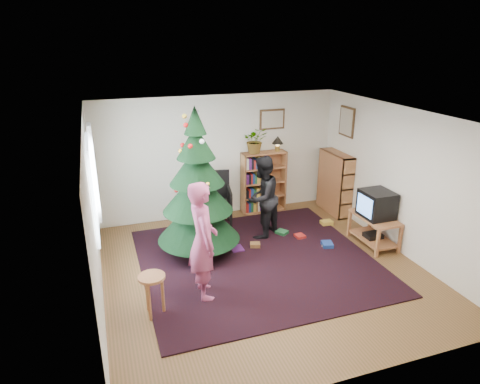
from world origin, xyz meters
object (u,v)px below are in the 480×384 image
object	(u,v)px
christmas_tree	(198,195)
person_standing	(203,241)
tv_stand	(374,228)
armchair	(214,197)
potted_plant	(255,140)
person_by_chair	(262,198)
stool	(152,285)
picture_back	(272,119)
crt_tv	(377,204)
bookshelf_right	(335,182)
table_lamp	(278,141)
picture_right	(347,122)
bookshelf_back	(263,181)

from	to	relation	value
christmas_tree	person_standing	size ratio (longest dim) A/B	1.46
tv_stand	armchair	xyz separation A→B (m)	(-2.51, 1.74, 0.27)
potted_plant	person_by_chair	bearing A→B (deg)	-104.32
armchair	stool	xyz separation A→B (m)	(-1.56, -2.54, -0.13)
tv_stand	person_by_chair	distance (m)	2.09
picture_back	person_standing	size ratio (longest dim) A/B	0.31
crt_tv	potted_plant	bearing A→B (deg)	124.68
crt_tv	stool	size ratio (longest dim) A/B	0.91
picture_back	bookshelf_right	bearing A→B (deg)	-29.81
stool	table_lamp	xyz separation A→B (m)	(3.08, 2.95, 1.05)
bookshelf_right	crt_tv	size ratio (longest dim) A/B	2.38
bookshelf_right	person_standing	xyz separation A→B (m)	(-3.42, -2.17, 0.21)
bookshelf_right	stool	xyz separation A→B (m)	(-4.19, -2.41, -0.20)
person_standing	picture_right	bearing A→B (deg)	-58.44
picture_right	person_standing	world-z (taller)	picture_right
tv_stand	potted_plant	size ratio (longest dim) A/B	1.73
picture_back	stool	bearing A→B (deg)	-134.18
picture_right	bookshelf_right	size ratio (longest dim) A/B	0.46
bookshelf_back	stool	size ratio (longest dim) A/B	2.16
person_standing	potted_plant	distance (m)	3.33
armchair	stool	size ratio (longest dim) A/B	1.83
tv_stand	stool	distance (m)	4.15
christmas_tree	armchair	distance (m)	1.25
person_standing	table_lamp	bearing A→B (deg)	-39.71
picture_right	stool	world-z (taller)	picture_right
picture_back	crt_tv	size ratio (longest dim) A/B	1.01
bookshelf_back	person_by_chair	bearing A→B (deg)	-113.08
christmas_tree	potted_plant	xyz separation A→B (m)	(1.57, 1.43, 0.50)
christmas_tree	tv_stand	bearing A→B (deg)	-13.28
picture_right	person_standing	bearing A→B (deg)	-149.16
picture_right	crt_tv	distance (m)	1.96
crt_tv	picture_back	bearing A→B (deg)	115.04
armchair	potted_plant	distance (m)	1.47
bookshelf_back	tv_stand	bearing A→B (deg)	-59.03
crt_tv	armchair	distance (m)	3.05
crt_tv	person_by_chair	xyz separation A→B (m)	(-1.79, 0.98, -0.01)
bookshelf_back	christmas_tree	bearing A→B (deg)	-141.11
picture_right	picture_back	bearing A→B (deg)	151.31
bookshelf_right	potted_plant	xyz separation A→B (m)	(-1.61, 0.55, 0.90)
stool	picture_right	bearing A→B (deg)	28.65
stool	armchair	bearing A→B (deg)	58.40
bookshelf_back	bookshelf_right	world-z (taller)	same
christmas_tree	stool	xyz separation A→B (m)	(-1.01, -1.53, -0.60)
potted_plant	bookshelf_right	bearing A→B (deg)	-18.75
bookshelf_back	tv_stand	world-z (taller)	bookshelf_back
bookshelf_back	bookshelf_right	bearing A→B (deg)	-21.19
picture_right	armchair	xyz separation A→B (m)	(-2.76, 0.18, -1.35)
bookshelf_back	potted_plant	xyz separation A→B (m)	(-0.20, 0.00, 0.90)
christmas_tree	person_by_chair	distance (m)	1.33
stool	person_standing	distance (m)	0.91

